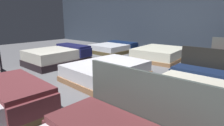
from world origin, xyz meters
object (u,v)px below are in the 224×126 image
at_px(bed_3, 58,56).
at_px(bed_4, 107,71).
at_px(bed_7, 159,54).
at_px(bed_6, 114,48).
at_px(bed_5, 196,90).

relative_size(bed_3, bed_4, 0.90).
height_order(bed_3, bed_7, bed_3).
relative_size(bed_3, bed_7, 0.96).
bearing_deg(bed_6, bed_7, 0.43).
bearing_deg(bed_7, bed_3, -131.04).
height_order(bed_6, bed_7, bed_7).
xyz_separation_m(bed_6, bed_7, (2.36, -0.04, 0.02)).
height_order(bed_3, bed_6, bed_3).
xyz_separation_m(bed_4, bed_6, (-2.39, 3.09, -0.01)).
bearing_deg(bed_7, bed_6, 175.85).
height_order(bed_3, bed_4, bed_3).
relative_size(bed_6, bed_7, 0.96).
distance_m(bed_4, bed_5, 2.25).
xyz_separation_m(bed_4, bed_7, (-0.03, 3.05, 0.01)).
bearing_deg(bed_4, bed_3, -177.58).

